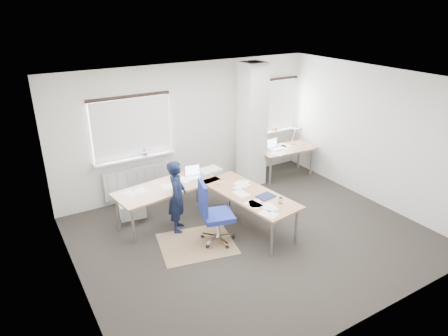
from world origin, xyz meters
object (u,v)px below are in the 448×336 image
person (177,196)px  desk_main (210,190)px  desk_side (286,150)px  task_chair (215,225)px

person → desk_main: bearing=-69.2°
desk_main → person: (-0.62, 0.10, -0.01)m
desk_main → desk_side: bearing=12.7°
desk_side → task_chair: size_ratio=1.22×
person → desk_side: bearing=-44.5°
desk_main → task_chair: (-0.23, -0.62, -0.37)m
desk_main → person: person is taller
task_chair → person: size_ratio=0.85×
desk_main → desk_side: desk_side is taller
desk_side → task_chair: 3.33m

